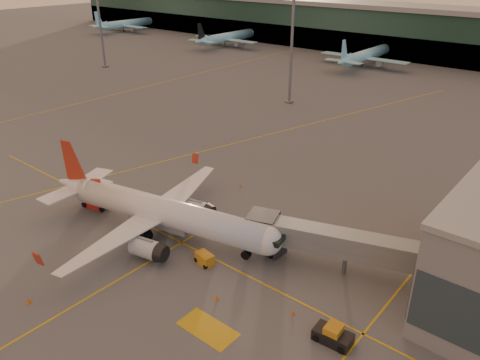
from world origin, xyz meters
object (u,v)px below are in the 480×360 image
Objects in this scene: main_airplane at (160,212)px; gpu_cart at (205,259)px; catering_truck at (95,192)px; pushback_tug at (333,335)px.

gpu_cart is (8.76, -1.12, -2.71)m from main_airplane.
gpu_cart is at bearing -19.23° from main_airplane.
catering_truck is at bearing 171.73° from main_airplane.
pushback_tug is at bearing -15.83° from catering_truck.
pushback_tug is (39.64, -1.66, -1.55)m from catering_truck.
catering_truck reaches higher than pushback_tug.
main_airplane is 13.11m from catering_truck.
catering_truck is (-13.04, -0.83, -1.07)m from main_airplane.
catering_truck is 2.21× the size of gpu_cart.
main_airplane reaches higher than gpu_cart.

